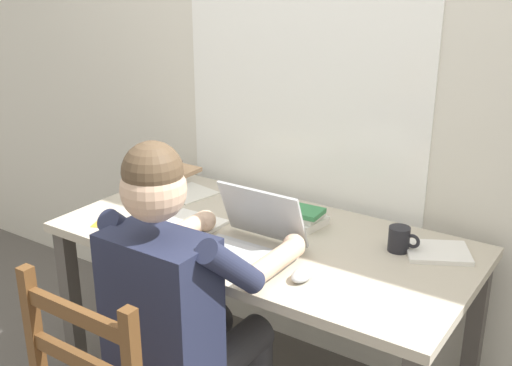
# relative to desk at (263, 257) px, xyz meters

# --- Properties ---
(back_wall) EXTENTS (6.00, 0.08, 2.60)m
(back_wall) POSITION_rel_desk_xyz_m (-0.00, 0.46, 0.65)
(back_wall) COLOR silver
(back_wall) RESTS_ON ground
(desk) EXTENTS (1.54, 0.77, 0.74)m
(desk) POSITION_rel_desk_xyz_m (0.00, 0.00, 0.00)
(desk) COLOR #BCB29E
(desk) RESTS_ON ground
(seated_person) EXTENTS (0.50, 0.60, 1.23)m
(seated_person) POSITION_rel_desk_xyz_m (0.00, -0.46, 0.03)
(seated_person) COLOR #232842
(seated_person) RESTS_ON ground
(laptop) EXTENTS (0.33, 0.32, 0.22)m
(laptop) POSITION_rel_desk_xyz_m (0.04, -0.16, 0.14)
(laptop) COLOR #ADAFB2
(laptop) RESTS_ON desk
(computer_mouse) EXTENTS (0.06, 0.10, 0.03)m
(computer_mouse) POSITION_rel_desk_xyz_m (0.29, -0.22, 0.11)
(computer_mouse) COLOR #ADAFB2
(computer_mouse) RESTS_ON desk
(coffee_mug_white) EXTENTS (0.12, 0.08, 0.09)m
(coffee_mug_white) POSITION_rel_desk_xyz_m (-0.16, 0.09, 0.14)
(coffee_mug_white) COLOR white
(coffee_mug_white) RESTS_ON desk
(coffee_mug_dark) EXTENTS (0.11, 0.08, 0.09)m
(coffee_mug_dark) POSITION_rel_desk_xyz_m (0.47, 0.15, 0.13)
(coffee_mug_dark) COLOR black
(coffee_mug_dark) RESTS_ON desk
(coffee_mug_spare) EXTENTS (0.12, 0.09, 0.10)m
(coffee_mug_spare) POSITION_rel_desk_xyz_m (-0.65, 0.25, 0.14)
(coffee_mug_spare) COLOR black
(coffee_mug_spare) RESTS_ON desk
(book_stack_main) EXTENTS (0.18, 0.17, 0.07)m
(book_stack_main) POSITION_rel_desk_xyz_m (0.07, 0.16, 0.12)
(book_stack_main) COLOR white
(book_stack_main) RESTS_ON desk
(paper_pile_near_laptop) EXTENTS (0.27, 0.25, 0.02)m
(paper_pile_near_laptop) POSITION_rel_desk_xyz_m (0.59, 0.20, 0.10)
(paper_pile_near_laptop) COLOR white
(paper_pile_near_laptop) RESTS_ON desk
(paper_pile_back_corner) EXTENTS (0.23, 0.16, 0.01)m
(paper_pile_back_corner) POSITION_rel_desk_xyz_m (-0.28, -0.06, 0.10)
(paper_pile_back_corner) COLOR white
(paper_pile_back_corner) RESTS_ON desk
(paper_pile_side) EXTENTS (0.23, 0.23, 0.01)m
(paper_pile_side) POSITION_rel_desk_xyz_m (-0.50, 0.18, 0.09)
(paper_pile_side) COLOR silver
(paper_pile_side) RESTS_ON desk
(landscape_photo_print) EXTENTS (0.15, 0.13, 0.00)m
(landscape_photo_print) POSITION_rel_desk_xyz_m (-0.54, -0.24, 0.09)
(landscape_photo_print) COLOR gold
(landscape_photo_print) RESTS_ON desk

